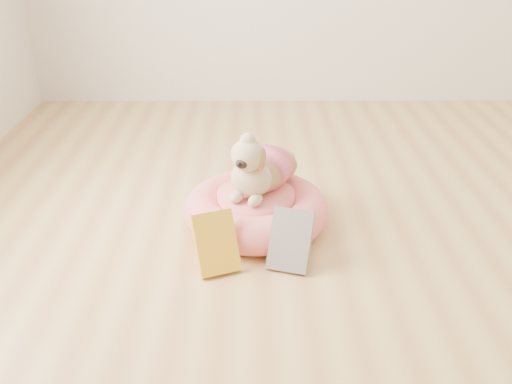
{
  "coord_description": "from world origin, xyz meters",
  "views": [
    {
      "loc": [
        -0.6,
        -1.43,
        1.15
      ],
      "look_at": [
        -0.58,
        0.53,
        0.17
      ],
      "focal_mm": 40.0,
      "sensor_mm": 36.0,
      "label": 1
    }
  ],
  "objects_px": {
    "book_yellow": "(216,243)",
    "dog": "(259,157)",
    "pet_bed": "(256,210)",
    "book_white": "(290,240)"
  },
  "relations": [
    {
      "from": "dog",
      "to": "book_white",
      "type": "bearing_deg",
      "value": -47.09
    },
    {
      "from": "pet_bed",
      "to": "book_yellow",
      "type": "bearing_deg",
      "value": -114.93
    },
    {
      "from": "book_yellow",
      "to": "book_white",
      "type": "bearing_deg",
      "value": -16.78
    },
    {
      "from": "book_yellow",
      "to": "book_white",
      "type": "height_order",
      "value": "book_yellow"
    },
    {
      "from": "pet_bed",
      "to": "dog",
      "type": "bearing_deg",
      "value": 57.7
    },
    {
      "from": "book_yellow",
      "to": "dog",
      "type": "bearing_deg",
      "value": 43.65
    },
    {
      "from": "book_white",
      "to": "book_yellow",
      "type": "bearing_deg",
      "value": -158.91
    },
    {
      "from": "pet_bed",
      "to": "book_yellow",
      "type": "distance_m",
      "value": 0.34
    },
    {
      "from": "pet_bed",
      "to": "book_white",
      "type": "xyz_separation_m",
      "value": [
        0.12,
        -0.29,
        0.03
      ]
    },
    {
      "from": "pet_bed",
      "to": "book_white",
      "type": "height_order",
      "value": "book_white"
    }
  ]
}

